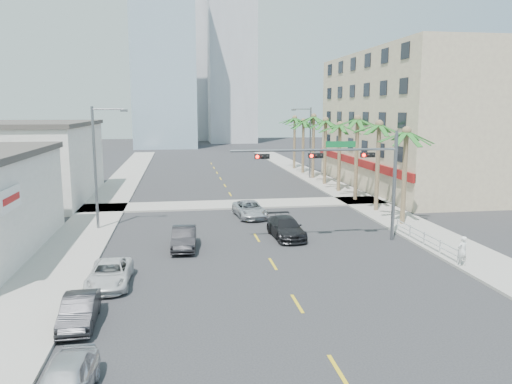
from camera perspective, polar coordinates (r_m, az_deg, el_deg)
ground at (r=25.29m, az=3.65°, el=-10.94°), size 260.00×260.00×0.00m
sidewalk_right at (r=47.24m, az=12.69°, el=-1.42°), size 4.00×120.00×0.15m
sidewalk_left at (r=44.53m, az=-17.44°, el=-2.28°), size 4.00×120.00×0.15m
sidewalk_cross at (r=46.26m, az=-2.21°, el=-1.42°), size 80.00×4.00×0.15m
building_right at (r=59.69m, az=18.45°, el=7.73°), size 15.25×28.00×15.00m
building_left_far at (r=53.36m, az=-24.36°, el=3.03°), size 11.00×18.00×7.20m
tower_far_left at (r=119.14m, az=-10.53°, el=16.65°), size 14.00×14.00×48.00m
tower_far_right at (r=135.55m, az=-2.83°, el=18.46°), size 12.00×12.00×60.00m
tower_far_center at (r=148.65m, az=-8.18°, el=14.09°), size 16.00×16.00×42.00m
traffic_signal_mast at (r=33.18m, az=10.57°, el=2.82°), size 11.12×0.54×7.20m
palm_tree_0 at (r=38.97m, az=16.83°, el=6.53°), size 4.80×4.80×7.80m
palm_tree_1 at (r=43.71m, az=13.90°, el=7.39°), size 4.80×4.80×8.16m
palm_tree_2 at (r=48.54m, az=11.54°, el=8.07°), size 4.80×4.80×8.52m
palm_tree_3 at (r=53.46m, az=9.58°, el=7.49°), size 4.80×4.80×7.80m
palm_tree_4 at (r=58.41m, az=7.98°, el=8.03°), size 4.80×4.80×8.16m
palm_tree_5 at (r=63.40m, az=6.62°, el=8.48°), size 4.80×4.80×8.52m
palm_tree_6 at (r=68.44m, az=5.45°, el=7.99°), size 4.80×4.80×7.80m
palm_tree_7 at (r=73.49m, az=4.45°, el=8.37°), size 4.80×4.80×8.16m
streetlight_left at (r=37.77m, az=-17.64°, el=3.32°), size 2.55×0.25×9.00m
streetlight_right at (r=63.35m, az=6.04°, el=6.03°), size 2.55×0.25×9.00m
guardrail at (r=33.98m, az=18.68°, el=-4.90°), size 0.08×8.08×1.00m
car_parked_near at (r=17.17m, az=-20.97°, el=-19.56°), size 1.72×3.93×1.32m
car_parked_mid at (r=22.29m, az=-19.54°, el=-12.67°), size 1.42×3.79×1.24m
car_parked_far at (r=26.50m, az=-16.38°, el=-8.96°), size 2.04×4.39×1.22m
car_lane_left at (r=32.16m, az=-8.23°, el=-5.24°), size 1.70×4.30×1.39m
car_lane_center at (r=40.97m, az=-0.71°, el=-1.99°), size 2.63×4.98×1.33m
car_lane_right at (r=34.61m, az=3.44°, el=-4.10°), size 2.22×4.93×1.40m
pedestrian at (r=30.23m, az=22.52°, el=-6.25°), size 0.69×0.53×1.69m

